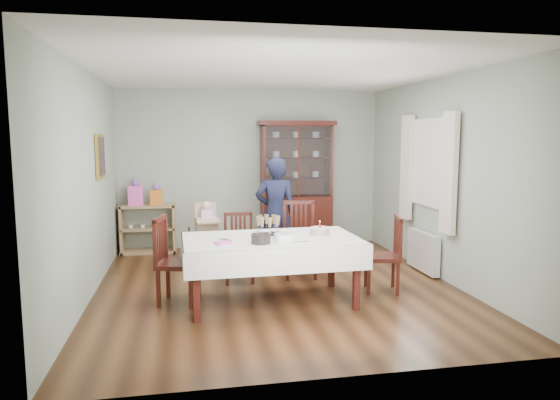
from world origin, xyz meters
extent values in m
plane|color=#593319|center=(0.00, 0.00, 0.00)|extent=(5.00, 5.00, 0.00)
plane|color=#9EAA99|center=(0.00, 2.50, 1.35)|extent=(4.50, 0.00, 4.50)
plane|color=#9EAA99|center=(-2.25, 0.00, 1.35)|extent=(0.00, 5.00, 5.00)
plane|color=#9EAA99|center=(2.25, 0.00, 1.35)|extent=(0.00, 5.00, 5.00)
plane|color=white|center=(0.00, 0.00, 2.70)|extent=(5.00, 5.00, 0.00)
cube|color=#421710|center=(-0.17, -0.60, 0.72)|extent=(1.93, 1.10, 0.06)
cube|color=silver|center=(-0.17, -0.60, 0.76)|extent=(2.03, 1.20, 0.01)
cube|color=#421710|center=(0.75, 2.26, 0.45)|extent=(1.20, 0.45, 0.90)
cube|color=white|center=(0.75, 2.07, 1.50)|extent=(1.12, 0.01, 1.16)
cube|color=#421710|center=(0.75, 2.26, 2.14)|extent=(1.30, 0.48, 0.07)
cube|color=tan|center=(-1.75, 2.28, 0.02)|extent=(0.90, 0.38, 0.04)
cube|color=tan|center=(-1.75, 2.28, 0.40)|extent=(0.90, 0.38, 0.03)
cube|color=tan|center=(-1.75, 2.28, 0.78)|extent=(0.90, 0.38, 0.04)
cube|color=tan|center=(-2.17, 2.28, 0.40)|extent=(0.04, 0.38, 0.80)
cube|color=tan|center=(-1.33, 2.28, 0.40)|extent=(0.04, 0.38, 0.80)
cube|color=gold|center=(-2.22, 0.80, 1.65)|extent=(0.04, 0.48, 0.58)
cube|color=white|center=(2.22, 0.30, 1.55)|extent=(0.04, 1.02, 1.22)
cube|color=silver|center=(2.16, -0.32, 1.45)|extent=(0.07, 0.30, 1.55)
cube|color=silver|center=(2.16, 0.92, 1.45)|extent=(0.07, 0.30, 1.55)
cube|color=white|center=(2.16, 0.30, 0.30)|extent=(0.10, 0.80, 0.55)
cube|color=#421710|center=(-0.44, 0.33, 0.41)|extent=(0.42, 0.42, 0.05)
cube|color=#421710|center=(-0.43, 0.51, 0.66)|extent=(0.39, 0.05, 0.48)
cube|color=#421710|center=(0.40, 0.40, 0.47)|extent=(0.51, 0.51, 0.05)
cube|color=#421710|center=(0.42, 0.60, 0.75)|extent=(0.44, 0.10, 0.54)
cube|color=#421710|center=(-1.22, -0.42, 0.46)|extent=(0.55, 0.55, 0.05)
cube|color=#421710|center=(-1.42, -0.37, 0.74)|extent=(0.15, 0.43, 0.53)
cube|color=#421710|center=(1.24, -0.43, 0.43)|extent=(0.51, 0.51, 0.05)
cube|color=#421710|center=(1.43, -0.47, 0.69)|extent=(0.13, 0.40, 0.50)
imported|color=black|center=(0.16, 0.94, 0.81)|extent=(0.64, 0.47, 1.62)
cube|color=tan|center=(-0.83, 1.18, 0.62)|extent=(0.35, 0.32, 0.23)
cube|color=tan|center=(-0.83, 1.18, 0.81)|extent=(0.32, 0.09, 0.26)
cube|color=tan|center=(-0.83, 1.18, 0.69)|extent=(0.35, 0.19, 0.03)
cube|color=silver|center=(-0.83, 1.18, 0.77)|extent=(0.18, 0.15, 0.17)
sphere|color=beige|center=(-0.83, 1.18, 0.90)|extent=(0.14, 0.14, 0.14)
cylinder|color=silver|center=(-0.18, -0.46, 0.77)|extent=(0.38, 0.38, 0.01)
torus|color=silver|center=(-0.18, -0.46, 0.78)|extent=(0.39, 0.39, 0.01)
cylinder|color=white|center=(0.41, -0.58, 0.77)|extent=(0.26, 0.26, 0.01)
cylinder|color=brown|center=(0.41, -0.58, 0.81)|extent=(0.22, 0.22, 0.08)
cylinder|color=silver|center=(0.41, -0.58, 0.86)|extent=(0.22, 0.22, 0.01)
cylinder|color=#F24C4C|center=(0.41, -0.58, 0.89)|extent=(0.01, 0.01, 0.06)
sphere|color=yellow|center=(0.41, -0.58, 0.93)|extent=(0.02, 0.02, 0.02)
cylinder|color=black|center=(-0.33, -0.87, 0.81)|extent=(0.28, 0.28, 0.10)
cylinder|color=white|center=(-0.07, -0.84, 0.81)|extent=(0.25, 0.25, 0.09)
cube|color=#FF5DC6|center=(-0.73, -0.83, 0.77)|extent=(0.20, 0.20, 0.02)
cube|color=silver|center=(0.08, -0.90, 0.77)|extent=(0.25, 0.04, 0.01)
cube|color=#FF5DC6|center=(-1.93, 2.26, 0.96)|extent=(0.23, 0.15, 0.32)
sphere|color=#E533B2|center=(-1.93, 2.26, 1.17)|extent=(0.13, 0.13, 0.13)
cube|color=orange|center=(-1.60, 2.26, 0.92)|extent=(0.20, 0.15, 0.25)
sphere|color=#E533B2|center=(-1.60, 2.26, 1.09)|extent=(0.11, 0.11, 0.11)
camera|label=1|loc=(-1.10, -6.11, 1.90)|focal=32.00mm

